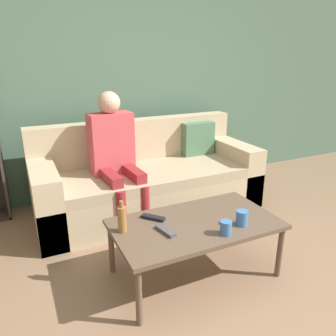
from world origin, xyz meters
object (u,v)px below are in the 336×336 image
object	(u,v)px
couch	(148,181)
coffee_table	(195,227)
tv_remote_0	(153,218)
tv_remote_1	(166,231)
bottle	(122,219)
cup_near	(242,218)
person_adult	(114,149)
cup_far	(226,228)

from	to	relation	value
couch	coffee_table	bearing A→B (deg)	-95.70
tv_remote_0	tv_remote_1	distance (m)	0.20
bottle	cup_near	bearing A→B (deg)	-19.02
person_adult	tv_remote_0	size ratio (longest dim) A/B	7.57
coffee_table	tv_remote_0	size ratio (longest dim) A/B	7.12
cup_far	tv_remote_1	distance (m)	0.39
cup_far	bottle	xyz separation A→B (m)	(-0.59, 0.32, 0.05)
cup_near	coffee_table	bearing A→B (deg)	147.68
coffee_table	cup_near	size ratio (longest dim) A/B	10.89
couch	cup_far	world-z (taller)	couch
person_adult	bottle	xyz separation A→B (m)	(-0.25, -0.98, -0.19)
tv_remote_1	bottle	size ratio (longest dim) A/B	0.81
couch	tv_remote_1	xyz separation A→B (m)	(-0.36, -1.19, 0.13)
cup_far	cup_near	bearing A→B (deg)	18.15
person_adult	tv_remote_0	bearing A→B (deg)	-94.01
coffee_table	cup_far	size ratio (longest dim) A/B	12.34
coffee_table	couch	bearing A→B (deg)	84.30
coffee_table	tv_remote_1	bearing A→B (deg)	-171.69
bottle	cup_far	bearing A→B (deg)	-28.23
tv_remote_0	couch	bearing A→B (deg)	28.78
cup_near	cup_far	world-z (taller)	cup_near
person_adult	cup_near	bearing A→B (deg)	-71.60
couch	cup_far	bearing A→B (deg)	-90.84
couch	coffee_table	distance (m)	1.16
tv_remote_1	person_adult	bearing A→B (deg)	77.92
person_adult	coffee_table	bearing A→B (deg)	-81.04
cup_far	couch	bearing A→B (deg)	89.16
person_adult	tv_remote_0	distance (m)	0.95
person_adult	cup_near	size ratio (longest dim) A/B	11.59
tv_remote_1	bottle	xyz separation A→B (m)	(-0.25, 0.13, 0.08)
couch	tv_remote_1	size ratio (longest dim) A/B	12.43
coffee_table	tv_remote_1	size ratio (longest dim) A/B	6.45
bottle	tv_remote_0	bearing A→B (deg)	16.47
cup_near	bottle	distance (m)	0.80
tv_remote_0	tv_remote_1	size ratio (longest dim) A/B	0.91
couch	bottle	xyz separation A→B (m)	(-0.61, -1.06, 0.21)
tv_remote_1	coffee_table	bearing A→B (deg)	-3.72
tv_remote_0	person_adult	bearing A→B (deg)	48.75
tv_remote_0	bottle	world-z (taller)	bottle
coffee_table	bottle	bearing A→B (deg)	169.17
person_adult	tv_remote_0	xyz separation A→B (m)	(-0.00, -0.91, -0.27)
couch	tv_remote_0	world-z (taller)	couch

